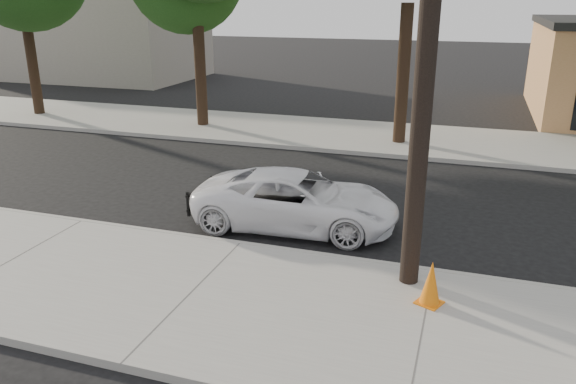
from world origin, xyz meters
name	(u,v)px	position (x,y,z in m)	size (l,w,h in m)	color
ground	(274,214)	(0.00, 0.00, 0.00)	(120.00, 120.00, 0.00)	black
near_sidewalk	(193,295)	(0.00, -4.30, 0.07)	(90.00, 4.40, 0.15)	gray
far_sidewalk	(348,135)	(0.00, 8.50, 0.07)	(90.00, 5.00, 0.15)	gray
curb_near	(241,245)	(0.00, -2.10, 0.07)	(90.00, 0.12, 0.16)	#9E9B93
building_far	(89,38)	(-20.00, 20.00, 2.50)	(14.00, 8.00, 5.00)	gray
utility_pole	(429,23)	(3.60, -2.70, 4.70)	(1.40, 0.34, 9.00)	black
police_cruiser	(297,200)	(0.76, -0.55, 0.65)	(2.16, 4.69, 1.30)	white
traffic_cone	(431,283)	(4.03, -3.41, 0.53)	(0.53, 0.53, 0.78)	orange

